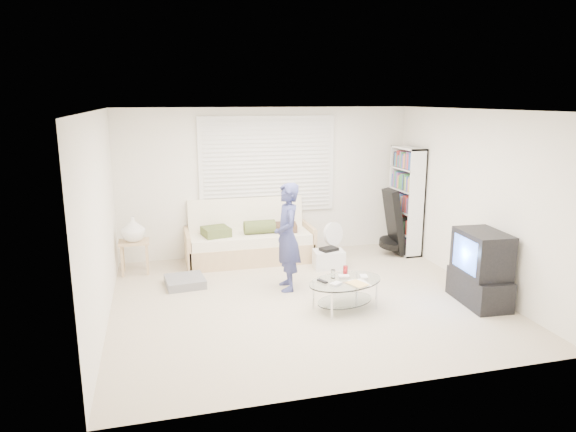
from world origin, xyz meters
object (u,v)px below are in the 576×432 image
object	(u,v)px
bookshelf	(406,201)
tv_unit	(481,269)
futon_sofa	(249,241)
coffee_table	(345,286)

from	to	relation	value
bookshelf	tv_unit	size ratio (longest dim) A/B	1.89
futon_sofa	tv_unit	bearing A→B (deg)	-44.64
bookshelf	coffee_table	xyz separation A→B (m)	(-1.90, -2.11, -0.61)
futon_sofa	bookshelf	world-z (taller)	bookshelf
futon_sofa	coffee_table	distance (m)	2.44
futon_sofa	tv_unit	distance (m)	3.65
bookshelf	coffee_table	bearing A→B (deg)	-131.96
tv_unit	futon_sofa	bearing A→B (deg)	135.36
bookshelf	tv_unit	distance (m)	2.42
tv_unit	coffee_table	xyz separation A→B (m)	(-1.78, 0.26, -0.16)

